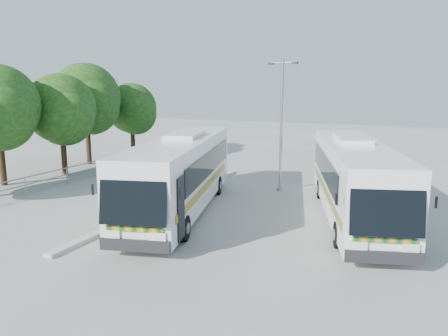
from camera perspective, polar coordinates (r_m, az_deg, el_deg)
The scene contains 9 objects.
ground at distance 19.32m, azimuth -4.19°, elevation -6.56°, with size 100.00×100.00×0.00m, color #A6A6A1.
kerb_divider at distance 22.07m, azimuth -6.99°, elevation -4.20°, with size 0.40×16.00×0.15m, color #B2B2AD.
railing at distance 28.06m, azimuth -18.44°, elevation -0.06°, with size 0.06×22.00×1.00m.
tree_far_c at distance 29.90m, azimuth -20.44°, elevation 7.26°, with size 4.97×4.69×6.49m.
tree_far_d at distance 33.40m, azimuth -17.50°, elevation 8.69°, with size 5.62×5.30×7.33m.
tree_far_e at distance 36.52m, azimuth -11.89°, elevation 7.64°, with size 4.54×4.28×5.92m.
coach_main at distance 19.99m, azimuth -5.70°, elevation -0.56°, with size 5.43×12.27×3.35m.
coach_adjacent at distance 19.67m, azimuth 16.64°, elevation -1.26°, with size 5.73×11.97×3.28m.
lamppost at distance 23.75m, azimuth 7.51°, elevation 6.26°, with size 1.72×0.52×7.09m.
Camera 1 is at (8.83, -16.19, 5.75)m, focal length 35.00 mm.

